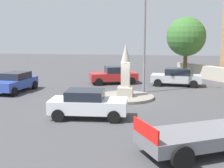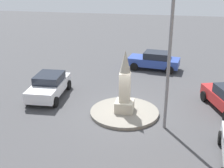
{
  "view_description": "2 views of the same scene",
  "coord_description": "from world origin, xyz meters",
  "px_view_note": "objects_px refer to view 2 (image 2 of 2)",
  "views": [
    {
      "loc": [
        -1.97,
        20.41,
        4.44
      ],
      "look_at": [
        0.88,
        0.22,
        1.0
      ],
      "focal_mm": 49.56,
      "sensor_mm": 36.0,
      "label": 1
    },
    {
      "loc": [
        -14.81,
        -2.19,
        7.62
      ],
      "look_at": [
        0.8,
        0.88,
        1.43
      ],
      "focal_mm": 47.18,
      "sensor_mm": 36.0,
      "label": 2
    }
  ],
  "objects_px": {
    "monument": "(125,87)",
    "streetlamp": "(172,25)",
    "car_blue_passing": "(154,60)",
    "car_white_near_island": "(49,85)"
  },
  "relations": [
    {
      "from": "car_blue_passing",
      "to": "car_white_near_island",
      "type": "height_order",
      "value": "car_white_near_island"
    },
    {
      "from": "monument",
      "to": "streetlamp",
      "type": "xyz_separation_m",
      "value": [
        -1.14,
        -2.26,
        3.64
      ]
    },
    {
      "from": "monument",
      "to": "car_blue_passing",
      "type": "distance_m",
      "value": 8.53
    },
    {
      "from": "streetlamp",
      "to": "car_blue_passing",
      "type": "bearing_deg",
      "value": 6.64
    },
    {
      "from": "monument",
      "to": "streetlamp",
      "type": "relative_size",
      "value": 0.4
    },
    {
      "from": "monument",
      "to": "car_white_near_island",
      "type": "relative_size",
      "value": 0.86
    },
    {
      "from": "monument",
      "to": "car_blue_passing",
      "type": "bearing_deg",
      "value": -7.81
    },
    {
      "from": "car_white_near_island",
      "to": "streetlamp",
      "type": "bearing_deg",
      "value": -109.61
    },
    {
      "from": "car_blue_passing",
      "to": "streetlamp",
      "type": "bearing_deg",
      "value": -173.36
    },
    {
      "from": "streetlamp",
      "to": "car_white_near_island",
      "type": "relative_size",
      "value": 2.17
    }
  ]
}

